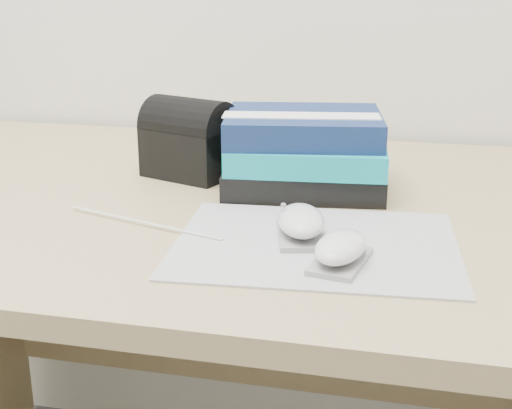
% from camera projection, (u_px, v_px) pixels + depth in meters
% --- Properties ---
extents(desk, '(1.60, 0.80, 0.73)m').
position_uv_depth(desk, '(338.00, 330.00, 1.14)').
color(desk, tan).
rests_on(desk, ground).
extents(mousepad, '(0.35, 0.29, 0.00)m').
position_uv_depth(mousepad, '(316.00, 244.00, 0.85)').
color(mousepad, gray).
rests_on(mousepad, desk).
extents(mouse_rear, '(0.08, 0.11, 0.04)m').
position_uv_depth(mouse_rear, '(301.00, 223.00, 0.86)').
color(mouse_rear, gray).
rests_on(mouse_rear, mousepad).
extents(mouse_front, '(0.07, 0.10, 0.04)m').
position_uv_depth(mouse_front, '(340.00, 249.00, 0.79)').
color(mouse_front, gray).
rests_on(mouse_front, mousepad).
extents(usb_cable, '(0.23, 0.08, 0.00)m').
position_uv_depth(usb_cable, '(143.00, 222.00, 0.92)').
color(usb_cable, white).
rests_on(usb_cable, mousepad).
extents(book_stack, '(0.25, 0.21, 0.12)m').
position_uv_depth(book_stack, '(305.00, 152.00, 1.05)').
color(book_stack, black).
rests_on(book_stack, desk).
extents(pouch, '(0.16, 0.13, 0.12)m').
position_uv_depth(pouch, '(189.00, 139.00, 1.12)').
color(pouch, black).
rests_on(pouch, desk).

